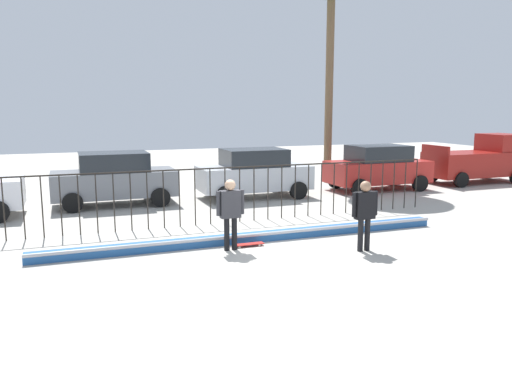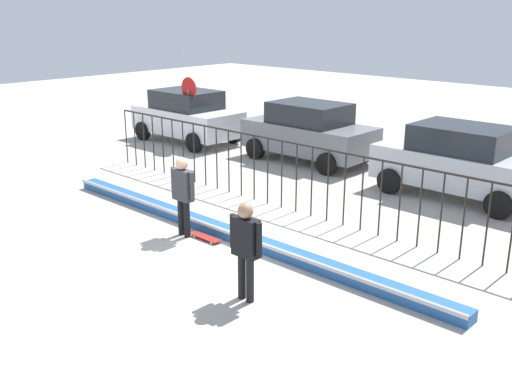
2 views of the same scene
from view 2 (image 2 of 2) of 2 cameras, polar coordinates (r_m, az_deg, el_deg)
name	(u,v)px [view 2 (image 2 of 2)]	position (r m, az deg, el deg)	size (l,w,h in m)	color
ground_plane	(210,244)	(12.58, -4.44, -4.99)	(60.00, 60.00, 0.00)	#ADA89E
bowl_coping_ledge	(227,232)	(12.84, -2.82, -3.89)	(11.00, 0.40, 0.27)	#235699
perimeter_fence	(297,170)	(14.19, 3.94, 2.17)	(14.04, 0.04, 1.71)	black
skateboarder	(183,189)	(12.72, -7.07, 0.25)	(0.71, 0.27, 1.76)	black
skateboard	(205,237)	(12.76, -4.91, -4.37)	(0.80, 0.20, 0.07)	#A51E19
camera_operator	(246,243)	(9.83, -1.00, -4.93)	(0.70, 0.26, 1.74)	black
parked_car_white	(187,116)	(22.04, -6.68, 7.32)	(4.30, 2.12, 1.90)	silver
parked_car_gray	(309,132)	(19.11, 5.12, 5.83)	(4.30, 2.12, 1.90)	slate
parked_car_silver	(460,161)	(16.23, 19.09, 2.85)	(4.30, 2.12, 1.90)	#B7BABF
stop_sign	(189,103)	(20.78, -6.47, 8.52)	(0.76, 0.07, 2.50)	slate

